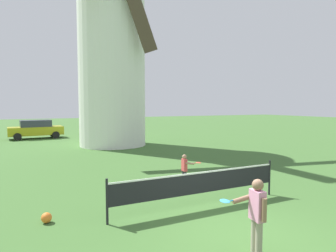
# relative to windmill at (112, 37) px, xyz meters

# --- Properties ---
(ground_plane) EXTENTS (120.00, 120.00, 0.00)m
(ground_plane) POSITION_rel_windmill_xyz_m (-1.16, -14.81, -7.48)
(ground_plane) COLOR #3D662D
(windmill) EXTENTS (10.10, 5.26, 16.15)m
(windmill) POSITION_rel_windmill_xyz_m (0.00, 0.00, 0.00)
(windmill) COLOR white
(windmill) RESTS_ON ground_plane
(tennis_net) EXTENTS (5.19, 0.06, 1.10)m
(tennis_net) POSITION_rel_windmill_xyz_m (-1.09, -13.13, -6.79)
(tennis_net) COLOR black
(tennis_net) RESTS_ON ground_plane
(player_near) EXTENTS (0.77, 0.63, 1.43)m
(player_near) POSITION_rel_windmill_xyz_m (-1.45, -15.66, -6.67)
(player_near) COLOR #9E937F
(player_near) RESTS_ON ground_plane
(player_far) EXTENTS (0.66, 0.47, 1.08)m
(player_far) POSITION_rel_windmill_xyz_m (-0.32, -10.93, -6.86)
(player_far) COLOR #333338
(player_far) RESTS_ON ground_plane
(stray_ball) EXTENTS (0.25, 0.25, 0.25)m
(stray_ball) POSITION_rel_windmill_xyz_m (-4.94, -12.40, -7.35)
(stray_ball) COLOR orange
(stray_ball) RESTS_ON ground_plane
(parked_car_mustard) EXTENTS (4.36, 2.16, 1.56)m
(parked_car_mustard) POSITION_rel_windmill_xyz_m (-4.81, 6.85, -6.67)
(parked_car_mustard) COLOR #999919
(parked_car_mustard) RESTS_ON ground_plane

